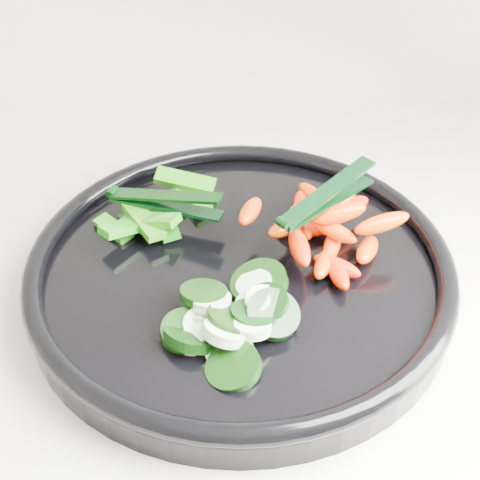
{
  "coord_description": "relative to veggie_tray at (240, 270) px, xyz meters",
  "views": [
    {
      "loc": [
        -0.45,
        1.21,
        1.34
      ],
      "look_at": [
        -0.44,
        1.65,
        0.99
      ],
      "focal_mm": 50.0,
      "sensor_mm": 36.0,
      "label": 1
    }
  ],
  "objects": [
    {
      "name": "carrot_pile",
      "position": [
        0.08,
        0.03,
        0.02
      ],
      "size": [
        0.16,
        0.17,
        0.06
      ],
      "color": "#E84D00",
      "rests_on": "veggie_tray"
    },
    {
      "name": "veggie_tray",
      "position": [
        0.0,
        0.0,
        0.0
      ],
      "size": [
        0.49,
        0.49,
        0.04
      ],
      "color": "black",
      "rests_on": "counter"
    },
    {
      "name": "tong_pepper",
      "position": [
        -0.07,
        0.06,
        0.03
      ],
      "size": [
        0.11,
        0.05,
        0.02
      ],
      "color": "black",
      "rests_on": "pepper_pile"
    },
    {
      "name": "cucumber_pile",
      "position": [
        -0.01,
        -0.07,
        0.01
      ],
      "size": [
        0.12,
        0.14,
        0.04
      ],
      "color": "black",
      "rests_on": "veggie_tray"
    },
    {
      "name": "tong_carrot",
      "position": [
        0.07,
        0.03,
        0.05
      ],
      "size": [
        0.09,
        0.09,
        0.02
      ],
      "color": "black",
      "rests_on": "carrot_pile"
    },
    {
      "name": "pepper_pile",
      "position": [
        -0.08,
        0.07,
        0.01
      ],
      "size": [
        0.12,
        0.11,
        0.04
      ],
      "color": "#09610B",
      "rests_on": "veggie_tray"
    }
  ]
}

